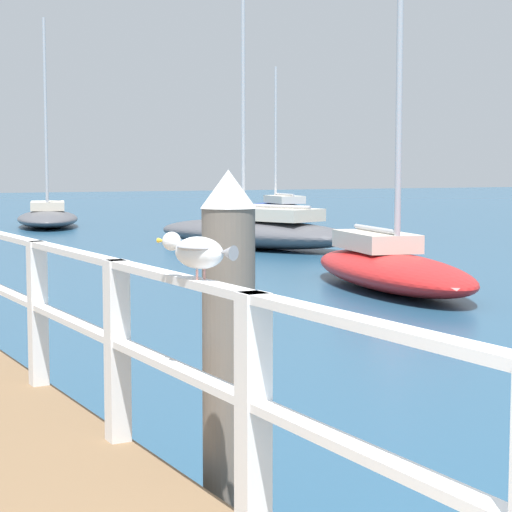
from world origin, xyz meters
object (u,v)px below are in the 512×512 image
Objects in this scene: seagull_foreground at (198,251)px; boat_5 at (279,209)px; boat_1 at (389,267)px; boat_0 at (48,217)px; dock_piling_near at (229,353)px; boat_4 at (254,231)px.

seagull_foreground is 34.25m from boat_5.
boat_1 is at bearing 26.66° from seagull_foreground.
boat_0 is (7.48, 27.92, -1.22)m from seagull_foreground.
dock_piling_near is 0.31× the size of boat_5.
dock_piling_near is 4.24× the size of seagull_foreground.
seagull_foreground is 0.08× the size of boat_1.
boat_5 is at bearing 59.41° from dock_piling_near.
seagull_foreground is 0.06× the size of boat_4.
boat_0 is 1.19× the size of boat_1.
boat_5 is at bearing -154.80° from boat_0.
boat_1 is (7.06, 8.04, -0.61)m from dock_piling_near.
boat_4 is at bearing -112.66° from boat_5.
boat_4 reaches higher than boat_5.
dock_piling_near is at bearing 92.28° from boat_0.
boat_1 is 0.96× the size of boat_5.
boat_4 is at bearing 38.52° from seagull_foreground.
boat_0 reaches higher than seagull_foreground.
boat_4 is at bearing -89.59° from boat_1.
boat_0 is 19.45m from boat_1.
boat_1 is at bearing -122.39° from boat_4.
boat_0 is at bearing 81.06° from boat_4.
boat_4 is (1.95, -11.21, 0.07)m from boat_0.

